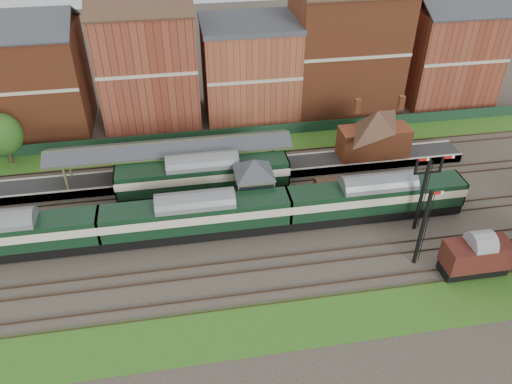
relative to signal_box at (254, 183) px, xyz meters
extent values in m
plane|color=#473D33|center=(3.00, -3.25, -3.19)|extent=(160.00, 160.00, 0.00)
cube|color=#2D6619|center=(3.00, 12.75, -3.16)|extent=(90.00, 4.50, 0.06)
cube|color=#2D6619|center=(3.00, -15.25, -3.16)|extent=(90.00, 5.00, 0.06)
cube|color=#193823|center=(3.00, 14.75, -2.44)|extent=(90.00, 0.12, 1.50)
cube|color=#2D2D2D|center=(-2.00, 6.50, -2.69)|extent=(55.00, 3.40, 1.00)
cube|color=#647452|center=(0.00, 0.00, -1.99)|extent=(3.40, 3.20, 2.40)
cube|color=#4D5133|center=(0.00, 0.00, 0.21)|extent=(3.60, 3.40, 2.00)
pyramid|color=#383A3F|center=(0.00, 0.00, 2.01)|extent=(5.40, 5.40, 1.60)
cube|color=maroon|center=(8.00, 0.00, -2.09)|extent=(3.00, 2.40, 2.20)
cube|color=#4C3323|center=(8.00, -0.65, -0.64)|extent=(3.20, 1.34, 0.79)
cube|color=#4C3323|center=(8.00, 0.65, -0.64)|extent=(3.20, 1.34, 0.79)
cube|color=brown|center=(15.00, 6.50, -0.44)|extent=(8.00, 3.00, 3.50)
pyramid|color=#4C3323|center=(15.00, 6.50, 2.41)|extent=(8.10, 8.10, 2.20)
cube|color=brown|center=(12.50, 6.50, 2.91)|extent=(0.60, 0.60, 1.60)
cube|color=brown|center=(17.50, 6.50, 2.91)|extent=(0.60, 0.60, 1.60)
cube|color=#4D5133|center=(-19.00, 5.20, -0.49)|extent=(0.22, 0.22, 3.40)
cube|color=#4D5133|center=(3.00, 7.80, -0.49)|extent=(0.22, 0.22, 3.40)
cube|color=#383A3F|center=(-8.00, 5.55, 1.41)|extent=(26.00, 1.99, 0.90)
cube|color=#383A3F|center=(-8.00, 7.45, 1.41)|extent=(26.00, 1.99, 0.90)
cube|color=#4D5133|center=(-8.00, 6.50, 1.79)|extent=(26.00, 0.20, 0.20)
cube|color=black|center=(15.00, -5.75, 0.81)|extent=(0.25, 0.25, 8.00)
cube|color=black|center=(15.00, -5.75, 3.41)|extent=(2.60, 0.18, 0.18)
cube|color=#B2140F|center=(14.35, -5.75, 4.86)|extent=(1.10, 0.08, 0.25)
cube|color=#B2140F|center=(16.75, -5.75, 4.86)|extent=(1.10, 0.08, 0.25)
cube|color=black|center=(13.00, -10.25, 0.81)|extent=(0.25, 0.25, 8.00)
cube|color=#B2140F|center=(13.55, -10.25, 4.51)|extent=(1.10, 0.08, 0.25)
cube|color=brown|center=(-25.00, 21.75, 3.31)|extent=(14.00, 10.00, 13.00)
cube|color=maroon|center=(-10.00, 21.75, 4.31)|extent=(12.00, 10.00, 15.00)
cube|color=#975030|center=(3.00, 21.75, 2.81)|extent=(12.00, 10.00, 12.00)
cube|color=brown|center=(16.00, 21.75, 4.81)|extent=(14.00, 10.00, 16.00)
cube|color=maroon|center=(31.00, 21.75, 3.31)|extent=(12.00, 10.00, 13.00)
cube|color=black|center=(-23.71, -3.25, -2.49)|extent=(17.69, 2.48, 1.08)
cube|color=black|center=(-6.02, -3.25, -2.49)|extent=(17.69, 2.48, 1.08)
cube|color=black|center=(-6.02, -3.25, -0.67)|extent=(17.69, 2.75, 2.56)
cube|color=beige|center=(-6.02, -3.25, -0.37)|extent=(17.71, 2.79, 0.88)
cube|color=slate|center=(-6.02, -3.25, 0.75)|extent=(17.69, 2.75, 0.59)
cube|color=black|center=(11.67, -3.25, -2.49)|extent=(17.69, 2.48, 1.08)
cube|color=black|center=(11.67, -3.25, -0.67)|extent=(17.69, 2.75, 2.56)
cube|color=beige|center=(11.67, -3.25, -0.37)|extent=(17.71, 2.79, 0.88)
cube|color=slate|center=(11.67, -3.25, 0.75)|extent=(17.69, 2.75, 0.59)
cube|color=black|center=(-4.84, 3.25, -2.48)|extent=(17.97, 2.52, 1.10)
cube|color=black|center=(-4.84, 3.25, -0.64)|extent=(17.97, 2.80, 2.60)
cube|color=beige|center=(-4.84, 3.25, -0.32)|extent=(17.99, 2.84, 0.90)
cube|color=slate|center=(-4.84, 3.25, 0.81)|extent=(17.97, 2.80, 0.60)
cube|color=black|center=(17.46, -12.25, -2.61)|extent=(5.67, 2.09, 0.85)
cube|color=#4F1816|center=(17.46, -12.25, -1.05)|extent=(5.67, 2.46, 2.27)
cube|color=gray|center=(17.46, -12.25, 0.20)|extent=(5.67, 2.46, 0.42)
cylinder|color=#382619|center=(-26.65, 13.32, -1.72)|extent=(0.44, 0.44, 2.95)
ellipsoid|color=#1D4A15|center=(-26.65, 13.32, 0.64)|extent=(4.32, 4.32, 4.97)
camera|label=1|loc=(-6.55, -40.24, 28.49)|focal=35.00mm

